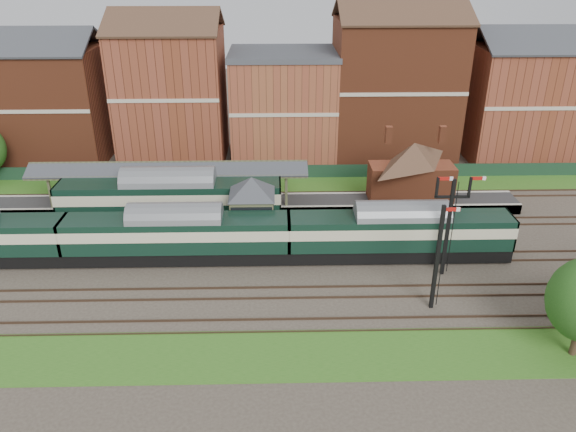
{
  "coord_description": "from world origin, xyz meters",
  "views": [
    {
      "loc": [
        -0.97,
        -39.99,
        23.24
      ],
      "look_at": [
        0.01,
        2.0,
        3.0
      ],
      "focal_mm": 35.0,
      "sensor_mm": 36.0,
      "label": 1
    }
  ],
  "objects_px": {
    "semaphore_bracket": "(449,221)",
    "dmu_train": "(177,234)",
    "platform_railcar": "(170,199)",
    "signal_box": "(252,208)"
  },
  "relations": [
    {
      "from": "semaphore_bracket",
      "to": "dmu_train",
      "type": "bearing_deg",
      "value": 173.21
    },
    {
      "from": "semaphore_bracket",
      "to": "dmu_train",
      "type": "xyz_separation_m",
      "value": [
        -20.99,
        2.5,
        -2.21
      ]
    },
    {
      "from": "dmu_train",
      "to": "platform_railcar",
      "type": "xyz_separation_m",
      "value": [
        -1.57,
        6.5,
        0.25
      ]
    },
    {
      "from": "signal_box",
      "to": "semaphore_bracket",
      "type": "xyz_separation_m",
      "value": [
        15.04,
        -5.75,
        1.44
      ]
    },
    {
      "from": "semaphore_bracket",
      "to": "platform_railcar",
      "type": "distance_m",
      "value": 24.37
    },
    {
      "from": "semaphore_bracket",
      "to": "platform_railcar",
      "type": "xyz_separation_m",
      "value": [
        -22.56,
        9.0,
        -1.96
      ]
    },
    {
      "from": "signal_box",
      "to": "platform_railcar",
      "type": "relative_size",
      "value": 0.3
    },
    {
      "from": "signal_box",
      "to": "dmu_train",
      "type": "height_order",
      "value": "signal_box"
    },
    {
      "from": "semaphore_bracket",
      "to": "platform_railcar",
      "type": "relative_size",
      "value": 0.41
    },
    {
      "from": "dmu_train",
      "to": "platform_railcar",
      "type": "bearing_deg",
      "value": 103.55
    }
  ]
}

